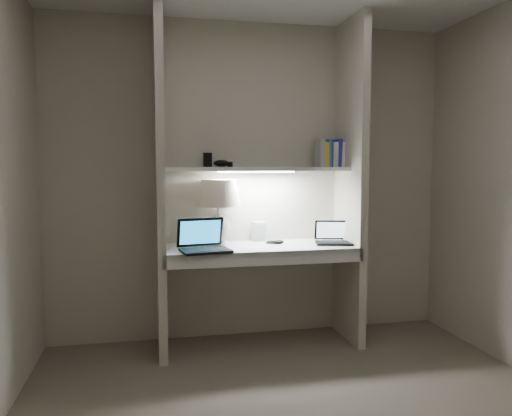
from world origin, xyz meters
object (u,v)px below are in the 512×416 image
object	(u,v)px
laptop_main	(204,243)
speaker	(259,231)
laptop_netbook	(333,238)
book_row	(330,154)
table_lamp	(219,201)

from	to	relation	value
laptop_main	speaker	bearing A→B (deg)	26.99
speaker	laptop_netbook	bearing A→B (deg)	-37.41
speaker	book_row	bearing A→B (deg)	-24.69
laptop_main	book_row	bearing A→B (deg)	4.02
book_row	laptop_netbook	bearing A→B (deg)	-94.55
table_lamp	laptop_netbook	world-z (taller)	table_lamp
speaker	book_row	world-z (taller)	book_row
laptop_netbook	speaker	xyz separation A→B (m)	(-0.54, 0.24, 0.04)
table_lamp	speaker	distance (m)	0.44
laptop_netbook	speaker	world-z (taller)	laptop_netbook
table_lamp	speaker	xyz separation A→B (m)	(0.34, 0.10, -0.26)
laptop_main	laptop_netbook	size ratio (longest dim) A/B	1.20
laptop_main	speaker	world-z (taller)	laptop_main
table_lamp	book_row	distance (m)	0.96
laptop_netbook	table_lamp	bearing A→B (deg)	-175.89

